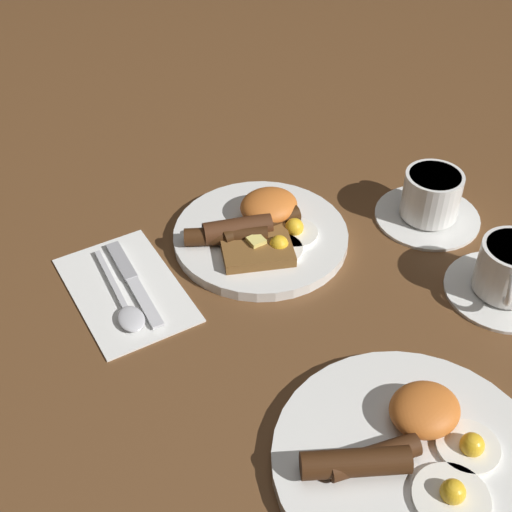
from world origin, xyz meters
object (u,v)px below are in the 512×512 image
teacup_near (430,200)px  spoon (126,309)px  teacup_far (508,274)px  breakfast_plate_far (411,457)px  knife (131,278)px  breakfast_plate_near (260,232)px

teacup_near → spoon: (0.44, -0.04, -0.02)m
teacup_far → spoon: bearing=-26.5°
breakfast_plate_far → teacup_far: teacup_far is taller
breakfast_plate_far → spoon: (0.16, -0.34, -0.00)m
knife → breakfast_plate_far: bearing=22.3°
breakfast_plate_near → spoon: breakfast_plate_near is taller
breakfast_plate_near → teacup_near: (-0.23, 0.08, 0.02)m
teacup_far → knife: 0.47m
breakfast_plate_near → knife: 0.18m
teacup_far → breakfast_plate_far: bearing=26.1°
teacup_near → spoon: size_ratio=0.91×
breakfast_plate_far → knife: bearing=-71.4°
breakfast_plate_near → breakfast_plate_far: bearing=82.0°
breakfast_plate_near → knife: size_ratio=1.40×
spoon → breakfast_plate_near: bearing=103.8°
teacup_near → breakfast_plate_far: bearing=46.2°
breakfast_plate_near → spoon: 0.21m
breakfast_plate_far → teacup_near: teacup_near is taller
breakfast_plate_far → spoon: size_ratio=1.72×
knife → breakfast_plate_near: bearing=88.7°
spoon → knife: bearing=155.4°
breakfast_plate_near → spoon: (0.21, 0.03, -0.01)m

